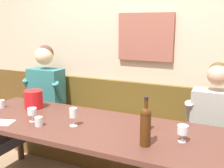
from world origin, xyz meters
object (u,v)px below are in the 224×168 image
Objects in this scene: wall_bench at (122,142)px; dining_table at (91,133)px; person_center_right_seat at (29,108)px; water_tumbler_right at (39,121)px; person_center_left_seat at (209,145)px; wine_glass_mid_left at (73,114)px; wine_glass_center_rear at (32,112)px; wine_bottle_green_tall at (145,125)px; ice_bucket at (34,99)px; water_tumbler_center at (1,104)px; wine_glass_mid_right at (183,130)px; wine_glass_by_bottle at (146,117)px.

dining_table is (0.00, -0.70, 0.38)m from wall_bench.
person_center_right_seat is 0.84m from water_tumbler_right.
person_center_left_seat reaches higher than wine_glass_mid_left.
wall_bench reaches higher than wine_glass_center_rear.
dining_table is 0.62m from wine_bottle_green_tall.
water_tumbler_right is (-0.93, -0.02, -0.11)m from wine_bottle_green_tall.
ice_bucket is 2.37× the size of water_tumbler_center.
wine_glass_mid_right is at bearing -11.55° from person_center_right_seat.
dining_table is 1.92× the size of person_center_left_seat.
wine_bottle_green_tall is at bearing -7.91° from water_tumbler_center.
wall_bench is 1.34m from water_tumbler_center.
wine_glass_mid_right is at bearing -6.84° from ice_bucket.
water_tumbler_right is (-0.85, -0.29, -0.07)m from wine_glass_by_bottle.
person_center_left_seat is 0.44m from wine_glass_mid_right.
wall_bench reaches higher than water_tumbler_right.
ice_bucket is at bearing 158.50° from wine_glass_mid_left.
wine_glass_center_rear is 0.15m from water_tumbler_right.
person_center_left_seat is 3.59× the size of wine_bottle_green_tall.
person_center_right_seat is 8.47× the size of wine_glass_mid_left.
wine_glass_center_rear reaches higher than dining_table.
person_center_left_seat is 16.43× the size of water_tumbler_right.
person_center_left_seat is 6.92× the size of ice_bucket.
wine_glass_mid_right is at bearing 9.42° from water_tumbler_right.
wine_bottle_green_tall is at bearing -18.67° from dining_table.
water_tumbler_right is at bearing -170.58° from wine_glass_mid_right.
ice_bucket is (0.24, -0.18, 0.18)m from person_center_right_seat.
ice_bucket is 2.37× the size of water_tumbler_right.
water_tumbler_center is (-0.31, -0.13, -0.05)m from ice_bucket.
wine_glass_center_rear is (-0.51, -0.84, 0.54)m from wall_bench.
wall_bench reaches higher than ice_bucket.
person_center_right_seat is 1.94m from person_center_left_seat.
water_tumbler_center is at bearing 177.89° from dining_table.
wine_glass_center_rear is (0.49, -0.49, 0.17)m from person_center_right_seat.
wall_bench is at bearing 127.34° from wine_glass_by_bottle.
water_tumbler_center is (-0.07, -0.31, 0.13)m from person_center_right_seat.
wine_bottle_green_tall is (1.54, -0.54, 0.24)m from person_center_right_seat.
person_center_left_seat is at bearing 52.13° from wine_bottle_green_tall.
wine_bottle_green_tall is 2.27× the size of wine_glass_mid_left.
person_center_right_seat is 3.73× the size of wine_bottle_green_tall.
ice_bucket is 1.15× the size of wine_glass_by_bottle.
dining_table is at bearing 33.57° from wine_glass_mid_left.
wine_glass_mid_right is (-0.17, -0.33, 0.23)m from person_center_left_seat.
wine_glass_by_bottle is (0.46, -0.61, 0.56)m from wall_bench.
ice_bucket reaches higher than wine_glass_center_rear.
wine_bottle_green_tall is at bearing -142.47° from wine_glass_mid_right.
dining_table is 0.51m from wine_glass_by_bottle.
wall_bench is 0.79m from dining_table.
water_tumbler_center is (-0.68, 0.24, 0.00)m from water_tumbler_right.
person_center_left_seat is 1.16m from wine_glass_mid_left.
wall_bench is 1.20m from wine_bottle_green_tall.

